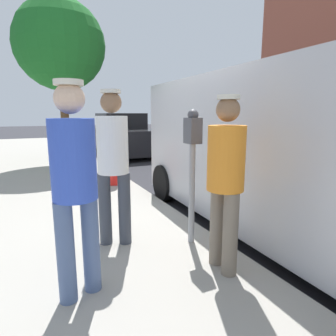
{
  "coord_description": "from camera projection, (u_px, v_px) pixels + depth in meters",
  "views": [
    {
      "loc": [
        2.94,
        3.51,
        1.62
      ],
      "look_at": [
        1.65,
        0.81,
        1.05
      ],
      "focal_mm": 30.47,
      "sensor_mm": 36.0,
      "label": 1
    }
  ],
  "objects": [
    {
      "name": "ground_plane",
      "position": [
        238.0,
        215.0,
        4.66
      ],
      "size": [
        80.0,
        80.0,
        0.0
      ],
      "primitive_type": "plane",
      "color": "#2D2D33"
    },
    {
      "name": "parking_meter_near",
      "position": [
        192.0,
        154.0,
        3.16
      ],
      "size": [
        0.14,
        0.18,
        1.52
      ],
      "color": "gray",
      "rests_on": "sidewalk_slab"
    },
    {
      "name": "pedestrian_in_blue",
      "position": [
        74.0,
        179.0,
        2.18
      ],
      "size": [
        0.35,
        0.34,
        1.71
      ],
      "color": "#4C608C",
      "rests_on": "sidewalk_slab"
    },
    {
      "name": "pedestrian_in_orange",
      "position": [
        226.0,
        174.0,
        2.59
      ],
      "size": [
        0.34,
        0.36,
        1.63
      ],
      "color": "#726656",
      "rests_on": "sidewalk_slab"
    },
    {
      "name": "pedestrian_in_white",
      "position": [
        113.0,
        158.0,
        3.12
      ],
      "size": [
        0.34,
        0.34,
        1.72
      ],
      "color": "#383D47",
      "rests_on": "sidewalk_slab"
    },
    {
      "name": "parked_van",
      "position": [
        292.0,
        150.0,
        3.76
      ],
      "size": [
        2.25,
        5.25,
        2.15
      ],
      "color": "#BCBCC1",
      "rests_on": "ground"
    },
    {
      "name": "parked_sedan_behind",
      "position": [
        122.0,
        136.0,
        11.48
      ],
      "size": [
        1.95,
        4.41,
        1.65
      ],
      "color": "black",
      "rests_on": "ground"
    },
    {
      "name": "street_tree",
      "position": [
        60.0,
        46.0,
        8.21
      ],
      "size": [
        2.57,
        2.57,
        4.72
      ],
      "color": "brown",
      "rests_on": "sidewalk_slab"
    },
    {
      "name": "fire_hydrant",
      "position": [
        113.0,
        165.0,
        5.96
      ],
      "size": [
        0.24,
        0.24,
        0.86
      ],
      "color": "red",
      "rests_on": "sidewalk_slab"
    }
  ]
}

